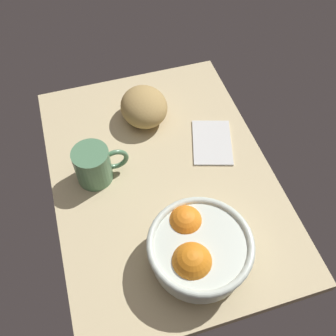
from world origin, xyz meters
TOP-DOWN VIEW (x-y plane):
  - ground_plane at (0.00, 0.00)cm, footprint 76.59×54.81cm
  - fruit_bowl at (24.03, 0.70)cm, footprint 22.16×22.16cm
  - bread_loaf at (-20.20, 0.82)cm, footprint 14.74×13.00cm
  - napkin_folded at (-6.00, 15.84)cm, footprint 17.68×14.36cm
  - mug at (-4.10, -15.93)cm, footprint 8.94×13.52cm

SIDE VIEW (x-z plane):
  - ground_plane at x=0.00cm, z-range -3.00..0.00cm
  - napkin_folded at x=-6.00cm, z-range 0.00..0.97cm
  - bread_loaf at x=-20.20cm, z-range 0.00..8.87cm
  - mug at x=-4.10cm, z-range 0.00..9.87cm
  - fruit_bowl at x=24.03cm, z-range 0.21..11.30cm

